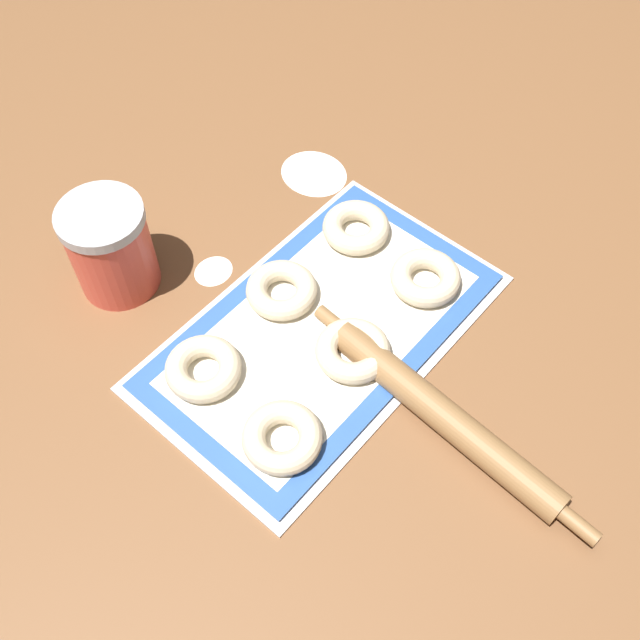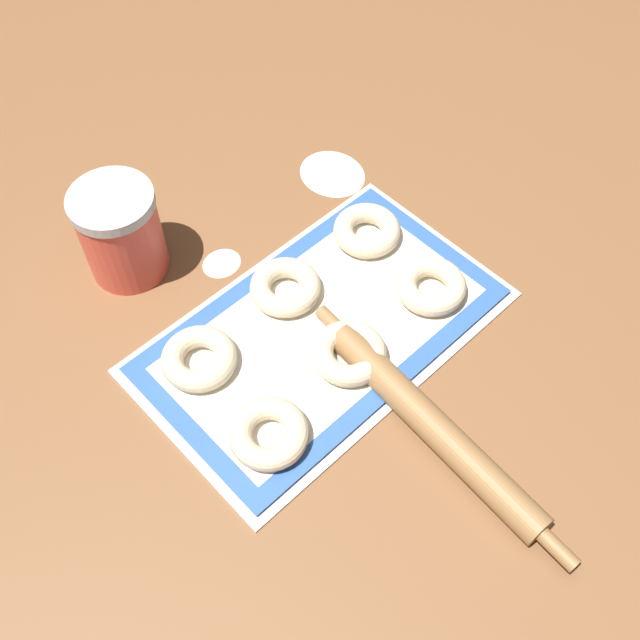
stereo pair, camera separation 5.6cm
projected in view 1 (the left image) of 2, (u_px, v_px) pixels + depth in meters
The scene contains 13 objects.
ground_plane at pixel (328, 327), 1.05m from camera, with size 2.80×2.80×0.00m, color brown.
baking_tray at pixel (320, 329), 1.04m from camera, with size 0.51×0.30×0.01m.
baking_mat at pixel (320, 327), 1.03m from camera, with size 0.48×0.28×0.00m.
bagel_front_left at pixel (282, 437), 0.92m from camera, with size 0.10×0.10×0.03m.
bagel_front_center at pixel (353, 351), 0.99m from camera, with size 0.10×0.10×0.03m.
bagel_front_right at pixel (425, 278), 1.06m from camera, with size 0.10×0.10×0.03m.
bagel_back_left at pixel (203, 369), 0.98m from camera, with size 0.10×0.10×0.03m.
bagel_back_center at pixel (282, 290), 1.05m from camera, with size 0.10×0.10×0.03m.
bagel_back_right at pixel (356, 228), 1.11m from camera, with size 0.10×0.10×0.03m.
flour_canister at pixel (111, 248), 1.03m from camera, with size 0.12×0.12×0.14m.
rolling_pin at pixel (444, 416), 0.94m from camera, with size 0.07×0.45×0.04m.
flour_patch_near at pixel (213, 271), 1.10m from camera, with size 0.06×0.05×0.00m.
flour_patch_far at pixel (314, 173), 1.21m from camera, with size 0.10×0.11×0.00m.
Camera 1 is at (-0.45, -0.37, 0.87)m, focal length 42.00 mm.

